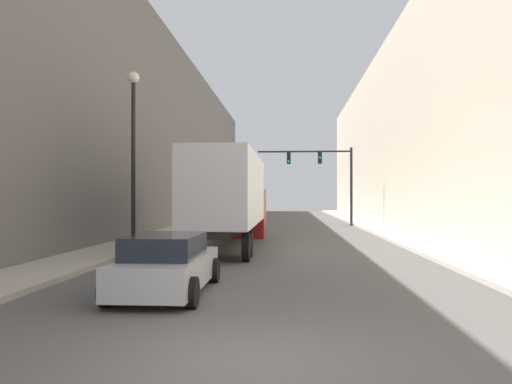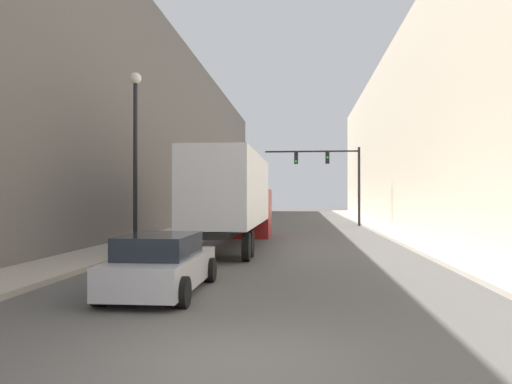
% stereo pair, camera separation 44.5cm
% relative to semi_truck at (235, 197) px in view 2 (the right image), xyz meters
% --- Properties ---
extents(ground_plane, '(200.00, 200.00, 0.00)m').
position_rel_semi_truck_xyz_m(ground_plane, '(2.06, -15.68, -2.23)').
color(ground_plane, '#565451').
extents(sidewalk_right, '(2.35, 80.00, 0.15)m').
position_rel_semi_truck_xyz_m(sidewalk_right, '(8.71, 14.32, -2.15)').
color(sidewalk_right, '#B2A899').
rests_on(sidewalk_right, ground).
extents(sidewalk_left, '(2.35, 80.00, 0.15)m').
position_rel_semi_truck_xyz_m(sidewalk_left, '(-4.60, 14.32, -2.15)').
color(sidewalk_left, '#B2A899').
rests_on(sidewalk_left, ground).
extents(building_right, '(6.00, 80.00, 14.21)m').
position_rel_semi_truck_xyz_m(building_right, '(12.88, 14.32, 4.88)').
color(building_right, beige).
rests_on(building_right, ground).
extents(building_left, '(6.00, 80.00, 13.87)m').
position_rel_semi_truck_xyz_m(building_left, '(-8.77, 14.32, 4.71)').
color(building_left, '#66605B').
rests_on(building_left, ground).
extents(semi_truck, '(2.47, 13.11, 4.00)m').
position_rel_semi_truck_xyz_m(semi_truck, '(0.00, 0.00, 0.00)').
color(semi_truck, silver).
rests_on(semi_truck, ground).
extents(sedan_car, '(1.97, 4.36, 1.38)m').
position_rel_semi_truck_xyz_m(sedan_car, '(-0.26, -10.96, -1.57)').
color(sedan_car, '#B7B7BC').
rests_on(sedan_car, ground).
extents(traffic_signal_gantry, '(7.36, 0.35, 6.07)m').
position_rel_semi_truck_xyz_m(traffic_signal_gantry, '(5.56, 16.60, 2.03)').
color(traffic_signal_gantry, black).
rests_on(traffic_signal_gantry, ground).
extents(street_lamp, '(0.44, 0.44, 6.96)m').
position_rel_semi_truck_xyz_m(street_lamp, '(-3.27, -4.05, 2.22)').
color(street_lamp, black).
rests_on(street_lamp, ground).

